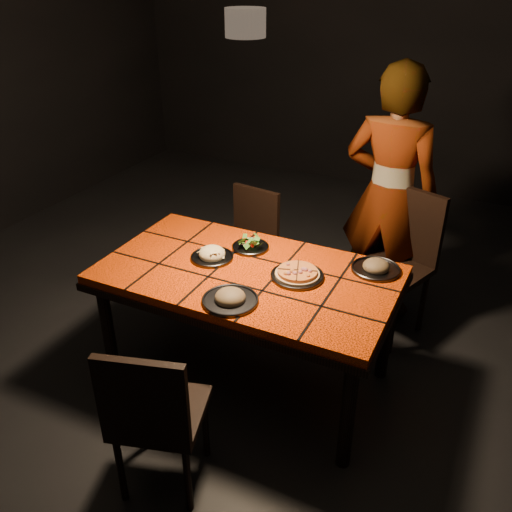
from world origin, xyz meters
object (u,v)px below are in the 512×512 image
at_px(dining_table, 248,283).
at_px(plate_pasta, 212,255).
at_px(chair_far_left, 249,239).
at_px(plate_pizza, 297,274).
at_px(diner, 389,196).
at_px(chair_near, 154,413).
at_px(chair_far_right, 399,253).

bearing_deg(dining_table, plate_pasta, 171.94).
xyz_separation_m(chair_far_left, plate_pizza, (0.68, -0.77, 0.29)).
bearing_deg(diner, dining_table, 69.12).
bearing_deg(chair_near, diner, -120.63).
relative_size(chair_near, diner, 0.50).
xyz_separation_m(chair_near, chair_far_left, (-0.40, 1.72, -0.02)).
xyz_separation_m(chair_far_right, plate_pasta, (-0.88, -0.89, 0.21)).
bearing_deg(chair_far_left, dining_table, -55.64).
xyz_separation_m(chair_far_left, diner, (0.90, 0.27, 0.39)).
height_order(dining_table, chair_far_right, chair_far_right).
bearing_deg(plate_pasta, diner, 55.05).
bearing_deg(chair_near, dining_table, -107.00).
xyz_separation_m(dining_table, chair_near, (-0.01, -0.90, -0.17)).
xyz_separation_m(dining_table, chair_far_left, (-0.41, 0.82, -0.19)).
bearing_deg(plate_pizza, chair_far_left, 131.38).
relative_size(dining_table, chair_far_right, 1.66).
distance_m(chair_near, plate_pasta, 1.00).
height_order(chair_far_left, diner, diner).
bearing_deg(plate_pasta, chair_near, -76.00).
distance_m(chair_far_right, diner, 0.38).
bearing_deg(chair_far_left, chair_near, -68.98).
height_order(plate_pizza, plate_pasta, plate_pasta).
distance_m(chair_near, plate_pizza, 1.03).
distance_m(plate_pizza, plate_pasta, 0.51).
height_order(dining_table, plate_pizza, plate_pizza).
bearing_deg(plate_pasta, chair_far_right, 45.23).
xyz_separation_m(chair_far_right, plate_pizza, (-0.37, -0.87, 0.21)).
distance_m(chair_near, chair_far_right, 1.93).
bearing_deg(chair_far_right, dining_table, -104.50).
xyz_separation_m(dining_table, diner, (0.50, 1.09, 0.20)).
bearing_deg(chair_far_right, plate_pizza, -92.84).
bearing_deg(chair_far_left, chair_far_right, 13.55).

